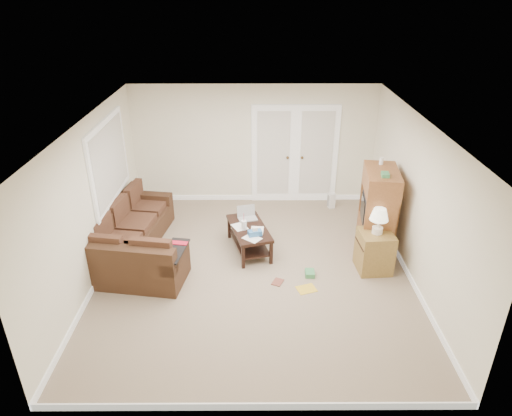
{
  "coord_description": "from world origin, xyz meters",
  "views": [
    {
      "loc": [
        -0.0,
        -6.29,
        4.29
      ],
      "look_at": [
        0.03,
        0.11,
        1.1
      ],
      "focal_mm": 32.0,
      "sensor_mm": 36.0,
      "label": 1
    }
  ],
  "objects_px": {
    "sectional_sofa": "(133,243)",
    "tv_armoire": "(377,212)",
    "side_cabinet": "(375,248)",
    "coffee_table": "(249,237)"
  },
  "relations": [
    {
      "from": "sectional_sofa",
      "to": "tv_armoire",
      "type": "xyz_separation_m",
      "value": [
        4.16,
        0.21,
        0.47
      ]
    },
    {
      "from": "sectional_sofa",
      "to": "side_cabinet",
      "type": "xyz_separation_m",
      "value": [
        4.03,
        -0.34,
        0.1
      ]
    },
    {
      "from": "coffee_table",
      "to": "side_cabinet",
      "type": "distance_m",
      "value": 2.15
    },
    {
      "from": "sectional_sofa",
      "to": "coffee_table",
      "type": "distance_m",
      "value": 2.0
    },
    {
      "from": "tv_armoire",
      "to": "side_cabinet",
      "type": "xyz_separation_m",
      "value": [
        -0.13,
        -0.56,
        -0.37
      ]
    },
    {
      "from": "sectional_sofa",
      "to": "coffee_table",
      "type": "relative_size",
      "value": 2.2
    },
    {
      "from": "sectional_sofa",
      "to": "side_cabinet",
      "type": "distance_m",
      "value": 4.05
    },
    {
      "from": "sectional_sofa",
      "to": "coffee_table",
      "type": "bearing_deg",
      "value": 16.98
    },
    {
      "from": "tv_armoire",
      "to": "side_cabinet",
      "type": "height_order",
      "value": "tv_armoire"
    },
    {
      "from": "sectional_sofa",
      "to": "coffee_table",
      "type": "xyz_separation_m",
      "value": [
        1.98,
        0.28,
        -0.05
      ]
    }
  ]
}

